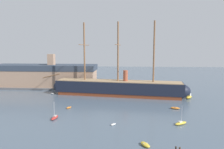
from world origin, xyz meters
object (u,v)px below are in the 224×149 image
Objects in this scene: dockside_warehouse_left at (45,76)px; dinghy_near_centre at (113,124)px; motorboat_far_right at (189,97)px; tall_ship at (118,88)px; dinghy_alongside_stern at (175,108)px; sailboat_mid_right at (181,123)px; dinghy_far_left at (52,94)px; sailboat_mid_left at (55,117)px; dinghy_foreground_right at (145,145)px; dinghy_alongside_bow at (69,108)px.

dinghy_near_centre is at bearing -52.85° from dockside_warehouse_left.
dockside_warehouse_left is (-68.09, 20.27, 5.19)m from motorboat_far_right.
tall_ship is 20.19× the size of dinghy_alongside_stern.
tall_ship is at bearing 118.78° from sailboat_mid_right.
tall_ship reaches higher than dockside_warehouse_left.
dinghy_far_left is at bearing -59.46° from dockside_warehouse_left.
dinghy_near_centre is at bearing -141.10° from dinghy_alongside_stern.
dockside_warehouse_left reaches higher than dinghy_near_centre.
dinghy_alongside_stern is 18.14m from motorboat_far_right.
dinghy_far_left is (-12.32, 31.49, -0.17)m from sailboat_mid_left.
dockside_warehouse_left is at bearing 126.47° from dinghy_foreground_right.
motorboat_far_right is (44.76, 17.35, 0.41)m from dinghy_alongside_bow.
dinghy_alongside_bow is (-23.33, 25.49, -0.06)m from dinghy_foreground_right.
sailboat_mid_right is at bearing -35.34° from dinghy_far_left.
sailboat_mid_right is 0.09× the size of dockside_warehouse_left.
dinghy_alongside_stern reaches higher than dinghy_far_left.
dinghy_foreground_right is 78.68m from dockside_warehouse_left.
dinghy_foreground_right is 13.41m from dinghy_near_centre.
sailboat_mid_left is 35.07m from sailboat_mid_right.
dinghy_alongside_bow is at bearing -127.76° from tall_ship.
dockside_warehouse_left reaches higher than motorboat_far_right.
dinghy_foreground_right reaches higher than dinghy_alongside_bow.
dockside_warehouse_left is (-46.66, 63.11, 5.54)m from dinghy_foreground_right.
dockside_warehouse_left is (-39.32, 51.89, 5.65)m from dinghy_near_centre.
tall_ship is 46.54m from dinghy_foreground_right.
dinghy_far_left is at bearing 111.37° from sailboat_mid_left.
motorboat_far_right is (29.02, -2.97, -2.71)m from tall_ship.
dinghy_alongside_bow is (1.15, 10.59, -0.15)m from sailboat_mid_left.
dinghy_near_centre is at bearing -12.14° from sailboat_mid_left.
motorboat_far_right is (58.23, -3.55, 0.43)m from dinghy_far_left.
dinghy_near_centre is at bearing -41.75° from dinghy_alongside_bow.
sailboat_mid_left reaches higher than motorboat_far_right.
dinghy_far_left is (-29.21, 0.58, -3.14)m from tall_ship.
dinghy_near_centre is 0.39× the size of sailboat_mid_right.
dockside_warehouse_left is (-23.33, 37.62, 5.60)m from dinghy_alongside_bow.
dinghy_foreground_right is at bearing -53.53° from dockside_warehouse_left.
dinghy_alongside_bow is at bearing -57.21° from dinghy_far_left.
sailboat_mid_left is 0.09× the size of dockside_warehouse_left.
tall_ship is 12.81× the size of sailboat_mid_right.
tall_ship reaches higher than sailboat_mid_right.
sailboat_mid_right reaches higher than dinghy_foreground_right.
dinghy_near_centre is at bearing -174.84° from sailboat_mid_right.
dinghy_far_left is at bearing 178.85° from tall_ship.
dinghy_near_centre is 25.34m from dinghy_alongside_stern.
dinghy_alongside_bow is 1.09× the size of dinghy_far_left.
dinghy_alongside_stern reaches higher than dinghy_foreground_right.
dinghy_foreground_right is at bearing -80.60° from tall_ship.
dinghy_alongside_bow is 44.62m from dockside_warehouse_left.
dinghy_alongside_stern is 69.36m from dockside_warehouse_left.
tall_ship is 25.89m from dinghy_alongside_bow.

